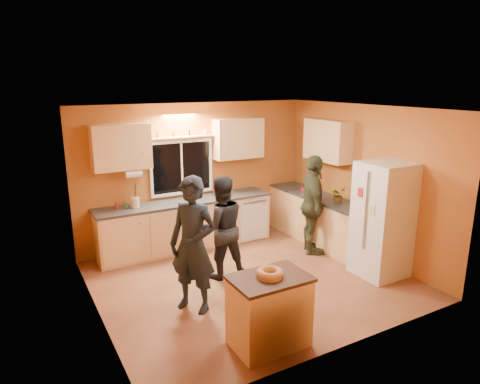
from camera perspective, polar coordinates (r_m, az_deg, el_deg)
ground at (r=6.74m, az=1.43°, el=-11.60°), size 4.50×4.50×0.00m
room_shell at (r=6.60m, az=0.59°, el=2.74°), size 4.54×4.04×2.61m
back_counter at (r=7.97m, az=-4.71°, el=-3.90°), size 4.23×0.62×0.90m
right_counter at (r=8.02m, az=11.71°, el=-4.06°), size 0.62×1.84×0.90m
refrigerator at (r=6.96m, az=18.50°, el=-3.53°), size 0.72×0.70×1.80m
island at (r=5.08m, az=3.90°, el=-15.50°), size 0.89×0.61×0.86m
bundt_pastry at (r=4.86m, az=4.00°, el=-10.74°), size 0.31×0.31×0.09m
person_left at (r=5.62m, az=-6.29°, el=-7.05°), size 0.75×0.79×1.82m
person_center at (r=6.56m, az=-2.57°, el=-4.72°), size 0.87×0.73×1.61m
person_right at (r=7.55m, az=9.67°, el=-1.72°), size 0.86×1.11×1.76m
mixing_bowl at (r=8.01m, az=-2.47°, el=-0.12°), size 0.43×0.43×0.08m
utensil_crock at (r=7.43m, az=-13.81°, el=-1.36°), size 0.14×0.14×0.17m
potted_plant at (r=7.69m, az=12.94°, el=-0.34°), size 0.28×0.25×0.28m
red_box at (r=8.36m, az=8.77°, el=0.32°), size 0.19×0.17×0.07m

